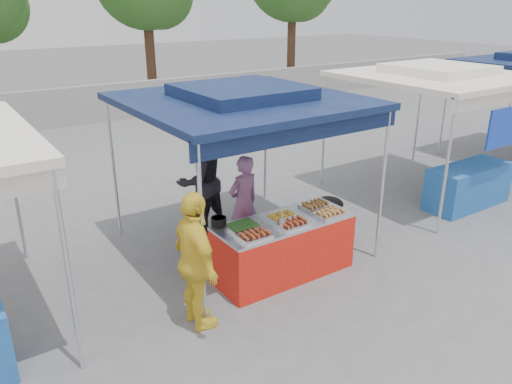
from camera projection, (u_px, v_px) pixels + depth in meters
ground_plane at (279, 271)px, 7.35m from camera, size 80.00×80.00×0.00m
back_wall at (71, 107)px, 15.64m from camera, size 40.00×0.25×1.20m
main_canopy at (242, 100)px, 7.24m from camera, size 3.20×3.20×2.57m
neighbor_stall_right at (451, 119)px, 9.57m from camera, size 3.20×3.20×2.57m
vendor_table at (283, 247)px, 7.12m from camera, size 2.00×0.80×0.85m
food_tray_fl at (254, 235)px, 6.43m from camera, size 0.42×0.30×0.07m
food_tray_fm at (293, 224)px, 6.77m from camera, size 0.42×0.30×0.07m
food_tray_fr at (330, 213)px, 7.10m from camera, size 0.42×0.30×0.07m
food_tray_bl at (242, 226)px, 6.70m from camera, size 0.42×0.30×0.07m
food_tray_bm at (281, 216)px, 7.02m from camera, size 0.42×0.30×0.07m
food_tray_br at (315, 205)px, 7.38m from camera, size 0.42×0.30×0.07m
cooking_pot at (219, 222)px, 6.77m from camera, size 0.21×0.21×0.12m
skewer_cup at (282, 224)px, 6.72m from camera, size 0.09×0.09×0.11m
wok_burner at (328, 216)px, 8.06m from camera, size 0.46×0.46×0.78m
crate_left at (234, 250)px, 7.65m from camera, size 0.47×0.33×0.28m
crate_right at (281, 242)px, 7.86m from camera, size 0.54×0.38×0.32m
crate_stacked at (281, 224)px, 7.75m from camera, size 0.51×0.36×0.31m
vendor_woman at (244, 203)px, 7.76m from camera, size 0.60×0.44×1.54m
helper_man at (200, 181)px, 8.27m from camera, size 1.02×0.86×1.84m
customer_person at (196, 262)px, 5.82m from camera, size 0.48×1.04×1.73m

